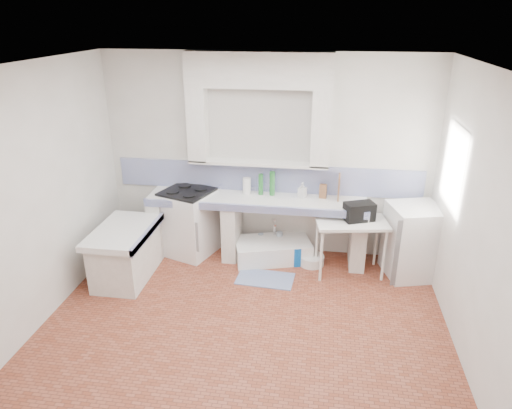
# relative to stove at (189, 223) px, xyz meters

# --- Properties ---
(floor) EXTENTS (4.50, 4.50, 0.00)m
(floor) POSITION_rel_stove_xyz_m (1.08, -1.69, -0.46)
(floor) COLOR brown
(floor) RESTS_ON ground
(ceiling) EXTENTS (4.50, 4.50, 0.00)m
(ceiling) POSITION_rel_stove_xyz_m (1.08, -1.69, 2.34)
(ceiling) COLOR silver
(ceiling) RESTS_ON ground
(wall_back) EXTENTS (4.50, 0.00, 4.50)m
(wall_back) POSITION_rel_stove_xyz_m (1.08, 0.31, 0.94)
(wall_back) COLOR silver
(wall_back) RESTS_ON ground
(wall_front) EXTENTS (4.50, 0.00, 4.50)m
(wall_front) POSITION_rel_stove_xyz_m (1.08, -3.69, 0.94)
(wall_front) COLOR silver
(wall_front) RESTS_ON ground
(wall_left) EXTENTS (0.00, 4.50, 4.50)m
(wall_left) POSITION_rel_stove_xyz_m (-1.17, -1.69, 0.94)
(wall_left) COLOR silver
(wall_left) RESTS_ON ground
(wall_right) EXTENTS (0.00, 4.50, 4.50)m
(wall_right) POSITION_rel_stove_xyz_m (3.33, -1.69, 0.94)
(wall_right) COLOR silver
(wall_right) RESTS_ON ground
(alcove_mass) EXTENTS (1.90, 0.25, 0.45)m
(alcove_mass) POSITION_rel_stove_xyz_m (0.98, 0.18, 2.11)
(alcove_mass) COLOR silver
(alcove_mass) RESTS_ON ground
(window_frame) EXTENTS (0.35, 0.86, 1.06)m
(window_frame) POSITION_rel_stove_xyz_m (3.50, -0.49, 1.14)
(window_frame) COLOR #3A2512
(window_frame) RESTS_ON ground
(lace_valance) EXTENTS (0.01, 0.84, 0.24)m
(lace_valance) POSITION_rel_stove_xyz_m (3.36, -0.49, 1.52)
(lace_valance) COLOR white
(lace_valance) RESTS_ON ground
(counter_slab) EXTENTS (3.00, 0.60, 0.08)m
(counter_slab) POSITION_rel_stove_xyz_m (0.98, 0.01, 0.40)
(counter_slab) COLOR white
(counter_slab) RESTS_ON ground
(counter_lip) EXTENTS (3.00, 0.04, 0.10)m
(counter_lip) POSITION_rel_stove_xyz_m (0.98, -0.27, 0.40)
(counter_lip) COLOR navy
(counter_lip) RESTS_ON ground
(counter_pier_left) EXTENTS (0.20, 0.55, 0.82)m
(counter_pier_left) POSITION_rel_stove_xyz_m (-0.42, 0.01, -0.05)
(counter_pier_left) COLOR silver
(counter_pier_left) RESTS_ON ground
(counter_pier_mid) EXTENTS (0.20, 0.55, 0.82)m
(counter_pier_mid) POSITION_rel_stove_xyz_m (0.63, 0.01, -0.05)
(counter_pier_mid) COLOR silver
(counter_pier_mid) RESTS_ON ground
(counter_pier_right) EXTENTS (0.20, 0.55, 0.82)m
(counter_pier_right) POSITION_rel_stove_xyz_m (2.38, 0.01, -0.05)
(counter_pier_right) COLOR silver
(counter_pier_right) RESTS_ON ground
(peninsula_top) EXTENTS (0.70, 1.10, 0.08)m
(peninsula_top) POSITION_rel_stove_xyz_m (-0.62, -0.79, 0.20)
(peninsula_top) COLOR white
(peninsula_top) RESTS_ON ground
(peninsula_base) EXTENTS (0.60, 1.00, 0.62)m
(peninsula_base) POSITION_rel_stove_xyz_m (-0.62, -0.79, -0.15)
(peninsula_base) COLOR silver
(peninsula_base) RESTS_ON ground
(peninsula_lip) EXTENTS (0.04, 1.10, 0.10)m
(peninsula_lip) POSITION_rel_stove_xyz_m (-0.29, -0.79, 0.20)
(peninsula_lip) COLOR navy
(peninsula_lip) RESTS_ON ground
(backsplash) EXTENTS (4.27, 0.03, 0.40)m
(backsplash) POSITION_rel_stove_xyz_m (1.08, 0.29, 0.64)
(backsplash) COLOR navy
(backsplash) RESTS_ON ground
(stove) EXTENTS (0.83, 0.81, 0.93)m
(stove) POSITION_rel_stove_xyz_m (0.00, 0.00, 0.00)
(stove) COLOR white
(stove) RESTS_ON ground
(sink) EXTENTS (1.16, 0.84, 0.25)m
(sink) POSITION_rel_stove_xyz_m (1.21, -0.03, -0.34)
(sink) COLOR white
(sink) RESTS_ON ground
(side_table) EXTENTS (0.98, 0.65, 0.04)m
(side_table) POSITION_rel_stove_xyz_m (2.26, -0.25, -0.08)
(side_table) COLOR white
(side_table) RESTS_ON ground
(fridge) EXTENTS (0.77, 0.77, 0.97)m
(fridge) POSITION_rel_stove_xyz_m (3.07, -0.16, 0.02)
(fridge) COLOR white
(fridge) RESTS_ON ground
(bucket_red) EXTENTS (0.34, 0.34, 0.25)m
(bucket_red) POSITION_rel_stove_xyz_m (0.86, 0.04, -0.34)
(bucket_red) COLOR red
(bucket_red) RESTS_ON ground
(bucket_orange) EXTENTS (0.32, 0.32, 0.24)m
(bucket_orange) POSITION_rel_stove_xyz_m (1.15, -0.02, -0.34)
(bucket_orange) COLOR #C64A0A
(bucket_orange) RESTS_ON ground
(bucket_blue) EXTENTS (0.32, 0.32, 0.28)m
(bucket_blue) POSITION_rel_stove_xyz_m (1.54, -0.08, -0.33)
(bucket_blue) COLOR blue
(bucket_blue) RESTS_ON ground
(basin_white) EXTENTS (0.42, 0.42, 0.13)m
(basin_white) POSITION_rel_stove_xyz_m (1.77, -0.10, -0.40)
(basin_white) COLOR white
(basin_white) RESTS_ON ground
(water_bottle_a) EXTENTS (0.08, 0.08, 0.29)m
(water_bottle_a) POSITION_rel_stove_xyz_m (1.02, 0.16, -0.32)
(water_bottle_a) COLOR silver
(water_bottle_a) RESTS_ON ground
(water_bottle_b) EXTENTS (0.11, 0.11, 0.33)m
(water_bottle_b) POSITION_rel_stove_xyz_m (1.29, 0.16, -0.30)
(water_bottle_b) COLOR silver
(water_bottle_b) RESTS_ON ground
(black_bag) EXTENTS (0.43, 0.34, 0.24)m
(black_bag) POSITION_rel_stove_xyz_m (2.35, -0.20, 0.41)
(black_bag) COLOR black
(black_bag) RESTS_ON side_table
(green_bottle_a) EXTENTS (0.08, 0.08, 0.30)m
(green_bottle_a) POSITION_rel_stove_xyz_m (1.02, 0.16, 0.58)
(green_bottle_a) COLOR #25722E
(green_bottle_a) RESTS_ON counter_slab
(green_bottle_b) EXTENTS (0.08, 0.08, 0.34)m
(green_bottle_b) POSITION_rel_stove_xyz_m (1.18, 0.16, 0.61)
(green_bottle_b) COLOR #25722E
(green_bottle_b) RESTS_ON counter_slab
(knife_block) EXTENTS (0.10, 0.09, 0.19)m
(knife_block) POSITION_rel_stove_xyz_m (1.87, 0.16, 0.53)
(knife_block) COLOR brown
(knife_block) RESTS_ON counter_slab
(cutting_board) EXTENTS (0.03, 0.24, 0.33)m
(cutting_board) POSITION_rel_stove_xyz_m (2.08, 0.16, 0.60)
(cutting_board) COLOR brown
(cutting_board) RESTS_ON counter_slab
(paper_towel) EXTENTS (0.13, 0.13, 0.23)m
(paper_towel) POSITION_rel_stove_xyz_m (0.82, 0.16, 0.55)
(paper_towel) COLOR white
(paper_towel) RESTS_ON counter_slab
(soap_bottle) EXTENTS (0.13, 0.13, 0.22)m
(soap_bottle) POSITION_rel_stove_xyz_m (1.59, 0.13, 0.54)
(soap_bottle) COLOR white
(soap_bottle) RESTS_ON counter_slab
(rug) EXTENTS (0.77, 0.47, 0.01)m
(rug) POSITION_rel_stove_xyz_m (1.18, -0.59, -0.46)
(rug) COLOR #284393
(rug) RESTS_ON ground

